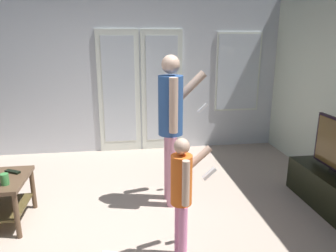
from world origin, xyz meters
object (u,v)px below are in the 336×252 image
Objects in this scene: person_adult at (172,118)px; dvd_remote_slim at (13,172)px; cup_near_edge at (5,179)px; person_child at (182,189)px.

person_adult is 1.76m from dvd_remote_slim.
cup_near_edge is at bearing -167.93° from person_adult.
person_adult is 9.94× the size of dvd_remote_slim.
dvd_remote_slim is (-1.62, 0.93, -0.15)m from person_child.
person_child is (-0.06, -1.01, -0.36)m from person_adult.
dvd_remote_slim is at bearing -177.56° from person_adult.
person_adult reaches higher than person_child.
person_adult reaches higher than dvd_remote_slim.
person_adult reaches higher than cup_near_edge.
person_child reaches higher than cup_near_edge.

